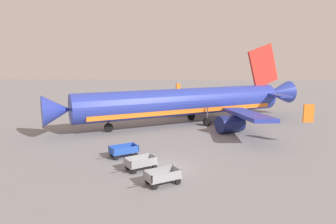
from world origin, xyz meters
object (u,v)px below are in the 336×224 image
at_px(baggage_cart_second_in_row, 141,163).
at_px(baggage_cart_third_in_row, 124,151).
at_px(baggage_cart_nearest, 163,176).
at_px(airplane, 190,102).

xyz_separation_m(baggage_cart_second_in_row, baggage_cart_third_in_row, (-2.05, 3.27, 0.00)).
xyz_separation_m(baggage_cart_nearest, baggage_cart_third_in_row, (-4.02, 6.15, 0.00)).
bearing_deg(baggage_cart_third_in_row, airplane, 66.89).
distance_m(airplane, baggage_cart_nearest, 21.60).
height_order(baggage_cart_nearest, baggage_cart_second_in_row, same).
distance_m(airplane, baggage_cart_second_in_row, 19.13).
height_order(airplane, baggage_cart_nearest, airplane).
bearing_deg(baggage_cart_nearest, airplane, 83.42).
bearing_deg(baggage_cart_second_in_row, baggage_cart_third_in_row, 122.08).
bearing_deg(airplane, baggage_cart_second_in_row, -103.49).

